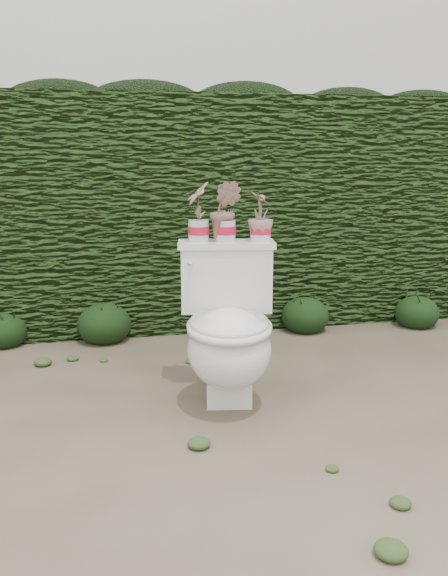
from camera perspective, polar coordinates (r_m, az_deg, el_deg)
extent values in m
plane|color=#72644E|center=(3.16, -3.27, -10.27)|extent=(60.00, 60.00, 0.00)
cube|color=#284416|center=(4.52, -6.45, 7.13)|extent=(8.00, 1.00, 1.60)
cube|color=silver|center=(8.97, -5.46, 17.56)|extent=(8.00, 3.50, 4.00)
cube|color=silver|center=(3.13, 0.39, -8.55)|extent=(0.27, 0.33, 0.20)
ellipsoid|color=silver|center=(2.96, 0.49, -5.65)|extent=(0.49, 0.57, 0.39)
cube|color=silver|center=(3.20, 0.22, 0.84)|extent=(0.49, 0.24, 0.34)
cube|color=silver|center=(3.17, 0.22, 4.11)|extent=(0.52, 0.27, 0.03)
cylinder|color=silver|center=(3.08, -3.14, 2.35)|extent=(0.03, 0.06, 0.02)
sphere|color=silver|center=(3.06, -3.15, 2.25)|extent=(0.03, 0.03, 0.03)
imported|color=#277F2C|center=(3.14, -2.41, 7.00)|extent=(0.11, 0.15, 0.29)
imported|color=#277F2C|center=(3.15, 0.13, 7.07)|extent=(0.21, 0.19, 0.30)
imported|color=#277F2C|center=(3.16, 3.45, 6.56)|extent=(0.14, 0.14, 0.24)
ellipsoid|color=black|center=(4.20, -19.99, -3.43)|extent=(0.31, 0.31, 0.24)
ellipsoid|color=black|center=(4.11, -11.16, -2.95)|extent=(0.35, 0.35, 0.28)
ellipsoid|color=black|center=(4.21, -0.17, -2.12)|extent=(0.39, 0.39, 0.31)
ellipsoid|color=black|center=(4.30, 7.60, -2.23)|extent=(0.33, 0.33, 0.27)
ellipsoid|color=black|center=(4.58, 17.63, -1.90)|extent=(0.31, 0.31, 0.25)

